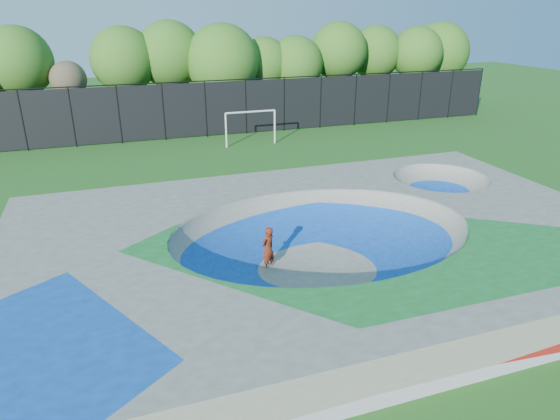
# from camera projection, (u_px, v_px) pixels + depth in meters

# --- Properties ---
(ground) EXTENTS (120.00, 120.00, 0.00)m
(ground) POSITION_uv_depth(u_px,v_px,m) (322.00, 265.00, 18.29)
(ground) COLOR #1E5417
(ground) RESTS_ON ground
(skate_deck) EXTENTS (22.00, 14.00, 1.50)m
(skate_deck) POSITION_uv_depth(u_px,v_px,m) (323.00, 246.00, 18.01)
(skate_deck) COLOR gray
(skate_deck) RESTS_ON ground
(skater) EXTENTS (0.71, 0.65, 1.63)m
(skater) POSITION_uv_depth(u_px,v_px,m) (268.00, 249.00, 17.69)
(skater) COLOR #B8320E
(skater) RESTS_ON ground
(skateboard) EXTENTS (0.80, 0.52, 0.05)m
(skateboard) POSITION_uv_depth(u_px,v_px,m) (268.00, 268.00, 17.98)
(skateboard) COLOR black
(skateboard) RESTS_ON ground
(soccer_goal) EXTENTS (3.57, 0.12, 2.36)m
(soccer_goal) POSITION_uv_depth(u_px,v_px,m) (251.00, 121.00, 33.79)
(soccer_goal) COLOR silver
(soccer_goal) RESTS_ON ground
(fence) EXTENTS (48.09, 0.09, 4.04)m
(fence) POSITION_uv_depth(u_px,v_px,m) (206.00, 108.00, 35.90)
(fence) COLOR black
(fence) RESTS_ON ground
(treeline) EXTENTS (52.66, 7.64, 8.34)m
(treeline) POSITION_uv_depth(u_px,v_px,m) (189.00, 59.00, 39.27)
(treeline) COLOR #473323
(treeline) RESTS_ON ground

